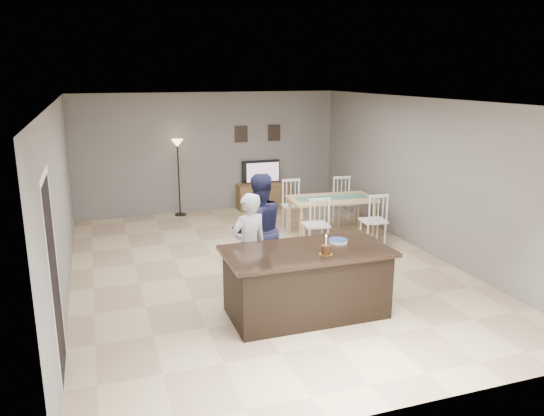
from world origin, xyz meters
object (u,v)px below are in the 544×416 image
object	(u,v)px
plate_stack	(338,241)
floor_lamp	(178,157)
tv_console	(263,196)
television	(262,172)
dining_table	(331,204)
woman	(249,246)
birthday_cake	(326,250)
kitchen_island	(306,282)
man	(259,230)

from	to	relation	value
plate_stack	floor_lamp	bearing A→B (deg)	103.05
tv_console	television	distance (m)	0.57
dining_table	television	bearing A→B (deg)	107.70
woman	floor_lamp	distance (m)	4.88
tv_console	television	bearing A→B (deg)	90.00
tv_console	birthday_cake	bearing A→B (deg)	-100.20
floor_lamp	birthday_cake	bearing A→B (deg)	-81.21
kitchen_island	television	size ratio (longest dim) A/B	2.35
floor_lamp	plate_stack	bearing A→B (deg)	-76.95
birthday_cake	dining_table	world-z (taller)	birthday_cake
man	dining_table	xyz separation A→B (m)	(2.08, 1.88, -0.22)
woman	plate_stack	distance (m)	1.24
tv_console	plate_stack	distance (m)	5.51
tv_console	woman	bearing A→B (deg)	-110.03
man	kitchen_island	bearing A→B (deg)	92.97
kitchen_island	woman	size ratio (longest dim) A/B	1.41
woman	birthday_cake	xyz separation A→B (m)	(0.71, -1.00, 0.20)
kitchen_island	tv_console	bearing A→B (deg)	77.84
woman	floor_lamp	xyz separation A→B (m)	(-0.19, 4.84, 0.56)
woman	plate_stack	xyz separation A→B (m)	(1.07, -0.61, 0.16)
man	floor_lamp	size ratio (longest dim) A/B	1.00
man	plate_stack	distance (m)	1.33
woman	dining_table	bearing A→B (deg)	-150.68
kitchen_island	birthday_cake	bearing A→B (deg)	-58.51
kitchen_island	plate_stack	bearing A→B (deg)	15.35
dining_table	floor_lamp	bearing A→B (deg)	139.99
tv_console	television	xyz separation A→B (m)	(0.00, 0.07, 0.56)
dining_table	floor_lamp	xyz separation A→B (m)	(-2.55, 2.51, 0.69)
man	dining_table	size ratio (longest dim) A/B	0.87
kitchen_island	dining_table	bearing A→B (deg)	59.73
tv_console	woman	xyz separation A→B (m)	(-1.76, -4.82, 0.46)
plate_stack	dining_table	distance (m)	3.23
kitchen_island	birthday_cake	world-z (taller)	birthday_cake
television	birthday_cake	bearing A→B (deg)	79.92
kitchen_island	floor_lamp	distance (m)	5.71
kitchen_island	tv_console	distance (m)	5.70
television	plate_stack	bearing A→B (deg)	82.87
kitchen_island	television	xyz separation A→B (m)	(1.20, 5.64, 0.41)
birthday_cake	plate_stack	xyz separation A→B (m)	(0.36, 0.39, -0.04)
kitchen_island	floor_lamp	size ratio (longest dim) A/B	1.26
woman	birthday_cake	bearing A→B (deg)	110.09
dining_table	floor_lamp	world-z (taller)	floor_lamp
dining_table	man	bearing A→B (deg)	-133.38
woman	man	xyz separation A→B (m)	(0.28, 0.46, 0.09)
woman	birthday_cake	size ratio (longest dim) A/B	5.95
woman	birthday_cake	world-z (taller)	woman
man	floor_lamp	xyz separation A→B (m)	(-0.47, 4.38, 0.47)
plate_stack	kitchen_island	bearing A→B (deg)	-164.65
plate_stack	dining_table	xyz separation A→B (m)	(1.29, 2.94, -0.29)
floor_lamp	dining_table	bearing A→B (deg)	-44.49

